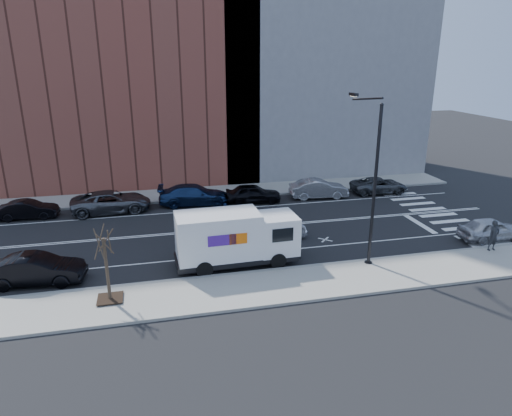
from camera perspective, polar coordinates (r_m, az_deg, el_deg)
name	(u,v)px	position (r m, az deg, el deg)	size (l,w,h in m)	color
ground	(225,229)	(31.37, -3.87, -2.67)	(120.00, 120.00, 0.00)	black
sidewalk_near	(254,289)	(23.47, -0.29, -10.10)	(44.00, 3.60, 0.15)	gray
sidewalk_far	(208,193)	(39.60, -5.96, 1.92)	(44.00, 3.60, 0.15)	gray
curb_near	(246,273)	(25.03, -1.21, -8.15)	(44.00, 0.25, 0.17)	gray
curb_far	(211,199)	(37.89, -5.61, 1.18)	(44.00, 0.25, 0.17)	gray
crosswalk	(433,212)	(37.22, 21.22, -0.47)	(3.00, 14.00, 0.01)	white
road_markings	(225,229)	(31.36, -3.87, -2.67)	(40.00, 8.60, 0.01)	white
bldg_brick	(105,59)	(44.63, -18.38, 17.22)	(26.00, 10.00, 22.00)	brown
bldg_concrete	(318,37)	(47.51, 7.79, 20.39)	(20.00, 10.00, 26.00)	slate
streetlight	(371,176)	(25.61, 14.21, 3.85)	(0.44, 4.02, 9.34)	black
street_tree	(108,275)	(22.88, -18.07, -8.01)	(1.20, 1.20, 3.75)	black
fedex_van	(236,237)	(25.58, -2.54, -3.69)	(6.98, 2.63, 3.16)	black
far_parked_b	(28,210)	(37.09, -26.59, -0.17)	(1.43, 4.10, 1.35)	black
far_parked_c	(111,202)	(36.22, -17.66, 0.76)	(2.69, 5.83, 1.62)	#4F5157
far_parked_d	(194,195)	(36.56, -7.74, 1.65)	(2.27, 5.59, 1.62)	#15274C
far_parked_e	(253,194)	(36.75, -0.36, 1.82)	(1.79, 4.46, 1.52)	black
far_parked_f	(319,189)	(38.35, 7.82, 2.41)	(1.67, 4.79, 1.58)	#99999D
far_parked_g	(379,185)	(40.83, 15.10, 2.76)	(2.24, 4.86, 1.35)	#414447
driving_sedan	(267,227)	(29.48, 1.36, -2.35)	(1.73, 4.96, 1.64)	silver
near_parked_rear_a	(36,270)	(26.40, -25.76, -6.96)	(1.67, 4.78, 1.58)	black
near_parked_front	(491,229)	(32.98, 27.35, -2.37)	(1.72, 4.26, 1.45)	silver
pedestrian	(494,236)	(30.83, 27.58, -3.07)	(0.68, 0.45, 1.87)	black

